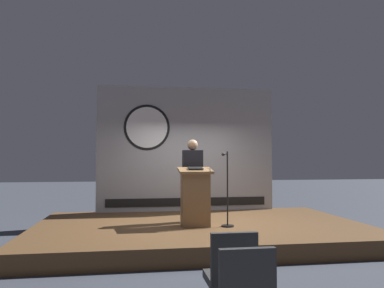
{
  "coord_description": "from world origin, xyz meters",
  "views": [
    {
      "loc": [
        -1.3,
        -7.27,
        1.56
      ],
      "look_at": [
        -0.15,
        0.11,
        1.88
      ],
      "focal_mm": 34.56,
      "sensor_mm": 36.0,
      "label": 1
    }
  ],
  "objects_px": {
    "speaker_person": "(193,180)",
    "microphone_stand": "(227,200)",
    "podium": "(195,197)",
    "audience_chair_left": "(231,272)"
  },
  "relations": [
    {
      "from": "speaker_person",
      "to": "microphone_stand",
      "type": "xyz_separation_m",
      "value": [
        0.57,
        -0.58,
        -0.36
      ]
    },
    {
      "from": "speaker_person",
      "to": "podium",
      "type": "bearing_deg",
      "value": -92.83
    },
    {
      "from": "podium",
      "to": "microphone_stand",
      "type": "xyz_separation_m",
      "value": [
        0.59,
        -0.1,
        -0.06
      ]
    },
    {
      "from": "speaker_person",
      "to": "microphone_stand",
      "type": "height_order",
      "value": "speaker_person"
    },
    {
      "from": "speaker_person",
      "to": "audience_chair_left",
      "type": "bearing_deg",
      "value": -93.77
    },
    {
      "from": "podium",
      "to": "speaker_person",
      "type": "distance_m",
      "value": 0.57
    },
    {
      "from": "microphone_stand",
      "to": "audience_chair_left",
      "type": "distance_m",
      "value": 3.54
    },
    {
      "from": "podium",
      "to": "speaker_person",
      "type": "relative_size",
      "value": 0.67
    },
    {
      "from": "audience_chair_left",
      "to": "microphone_stand",
      "type": "bearing_deg",
      "value": 76.32
    },
    {
      "from": "speaker_person",
      "to": "microphone_stand",
      "type": "relative_size",
      "value": 1.18
    }
  ]
}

